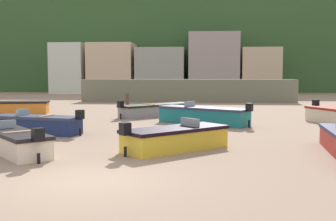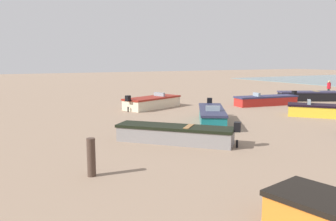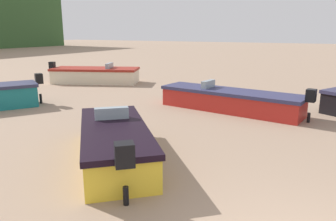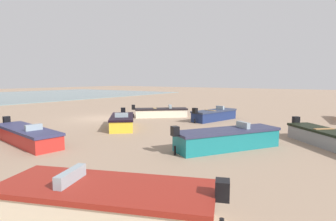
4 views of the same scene
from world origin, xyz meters
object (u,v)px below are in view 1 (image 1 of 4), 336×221
at_px(boat_navy_4, 37,124).
at_px(boat_yellow_7, 175,138).
at_px(boat_cream_6, 13,141).
at_px(mooring_post_near_water, 127,102).
at_px(boat_teal_0, 203,115).
at_px(boat_grey_1, 157,110).
at_px(boat_orange_8, 12,107).

distance_m(boat_navy_4, boat_yellow_7, 7.28).
height_order(boat_cream_6, mooring_post_near_water, mooring_post_near_water).
bearing_deg(boat_teal_0, boat_grey_1, 67.74).
relative_size(boat_teal_0, boat_grey_1, 1.08).
bearing_deg(boat_navy_4, boat_yellow_7, -105.39).
bearing_deg(boat_yellow_7, boat_orange_8, -179.42).
xyz_separation_m(boat_grey_1, mooring_post_near_water, (-2.62, 4.46, 0.22)).
bearing_deg(boat_grey_1, boat_teal_0, -8.38).
xyz_separation_m(boat_cream_6, boat_yellow_7, (5.44, 0.87, 0.02)).
distance_m(boat_grey_1, boat_navy_4, 9.28).
relative_size(boat_cream_6, boat_yellow_7, 1.04).
bearing_deg(boat_orange_8, boat_navy_4, 17.94).
bearing_deg(mooring_post_near_water, boat_teal_0, -56.76).
height_order(boat_teal_0, boat_orange_8, boat_teal_0).
bearing_deg(mooring_post_near_water, boat_orange_8, -152.96).
relative_size(boat_navy_4, mooring_post_near_water, 3.63).
relative_size(boat_grey_1, boat_orange_8, 0.92).
xyz_separation_m(boat_teal_0, boat_cream_6, (-6.52, -8.53, -0.07)).
xyz_separation_m(boat_teal_0, boat_orange_8, (-12.62, 4.78, -0.03)).
xyz_separation_m(boat_orange_8, mooring_post_near_water, (7.11, 3.63, 0.19)).
distance_m(boat_grey_1, mooring_post_near_water, 5.18).
bearing_deg(boat_teal_0, boat_cream_6, 174.19).
bearing_deg(boat_navy_4, boat_cream_6, -154.49).
height_order(boat_cream_6, boat_orange_8, boat_orange_8).
height_order(boat_yellow_7, boat_orange_8, boat_orange_8).
xyz_separation_m(boat_teal_0, boat_grey_1, (-2.89, 3.95, -0.07)).
bearing_deg(boat_grey_1, boat_orange_8, -139.38).
xyz_separation_m(boat_grey_1, boat_cream_6, (-3.64, -12.48, -0.00)).
bearing_deg(boat_navy_4, boat_grey_1, -15.91).
relative_size(boat_yellow_7, boat_orange_8, 0.77).
bearing_deg(boat_orange_8, boat_yellow_7, 30.69).
height_order(boat_teal_0, boat_navy_4, boat_teal_0).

